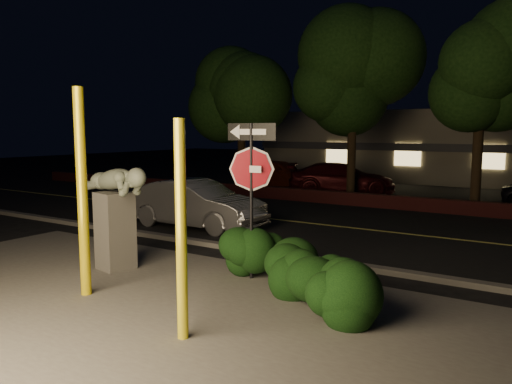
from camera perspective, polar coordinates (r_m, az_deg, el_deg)
ground at (r=17.94m, az=14.38°, el=-2.45°), size 90.00×90.00×0.00m
patio at (r=8.49m, az=-9.98°, el=-12.99°), size 14.00×6.00×0.02m
road at (r=15.16m, az=10.85°, el=-4.07°), size 80.00×8.00×0.01m
lane_marking at (r=15.16m, az=10.86°, el=-4.02°), size 80.00×0.12×0.00m
curb at (r=11.52m, az=3.28°, el=-7.23°), size 80.00×0.25×0.12m
brick_wall at (r=19.14m, az=15.61°, el=-1.15°), size 40.00×0.35×0.50m
parking_lot at (r=24.64m, az=19.44°, el=-0.07°), size 40.00×12.00×0.01m
building at (r=32.32m, az=22.80°, el=4.94°), size 22.00×10.20×4.00m
tree_far_a at (r=24.09m, az=-1.71°, el=12.90°), size 4.60×4.60×7.43m
tree_far_b at (r=21.79m, az=11.12°, el=15.27°), size 5.20×5.20×8.41m
tree_far_c at (r=20.06m, az=24.51°, el=14.36°), size 4.80×4.80×7.84m
yellow_pole_left at (r=9.13m, az=-19.24°, el=-0.16°), size 0.18×0.18×3.64m
yellow_pole_right at (r=6.89m, az=-8.54°, el=-4.49°), size 0.15×0.15×3.07m
signpost at (r=9.53m, az=-0.54°, el=2.60°), size 1.03×0.13×3.04m
sculpture at (r=10.70m, az=-15.79°, el=-1.55°), size 2.05×0.94×2.19m
hedge_center at (r=9.78m, az=0.98°, el=-6.89°), size 2.19×1.21×1.09m
hedge_right at (r=8.85m, az=6.80°, el=-8.26°), size 1.94×1.38×1.14m
hedge_far_right at (r=8.03m, az=7.79°, el=-10.00°), size 1.80×1.37×1.11m
silver_sedan at (r=14.97m, az=-6.91°, el=-1.37°), size 4.36×1.54×1.44m
parked_car_red at (r=25.26m, az=2.51°, el=2.14°), size 4.33×1.90×1.45m
parked_car_darkred at (r=23.29m, az=9.71°, el=1.57°), size 5.23×3.73×1.41m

